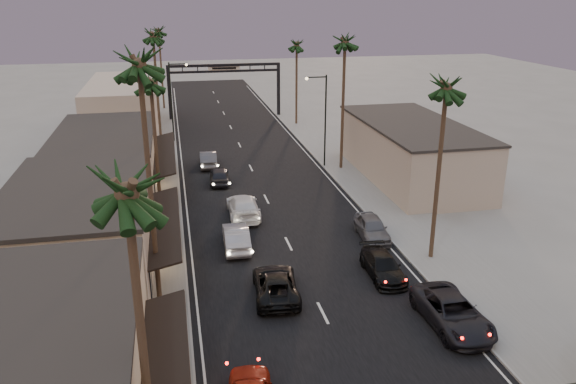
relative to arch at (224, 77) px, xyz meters
name	(u,v)px	position (x,y,z in m)	size (l,w,h in m)	color
ground	(261,188)	(0.00, -30.00, -5.53)	(200.00, 200.00, 0.00)	slate
road	(252,171)	(0.00, -25.00, -5.53)	(14.00, 120.00, 0.02)	black
sidewalk_left	(153,156)	(-9.50, -18.00, -5.47)	(5.00, 92.00, 0.12)	slate
sidewalk_right	(328,147)	(9.50, -18.00, -5.47)	(5.00, 92.00, 0.12)	slate
storefront_mid	(81,235)	(-13.00, -44.00, -2.78)	(8.00, 14.00, 5.50)	#A49383
storefront_far	(107,163)	(-13.00, -28.00, -3.03)	(8.00, 16.00, 5.00)	tan
storefront_dist	(124,106)	(-13.00, -5.00, -2.53)	(8.00, 20.00, 6.00)	#A49383
building_right	(411,152)	(14.00, -30.00, -3.03)	(8.00, 18.00, 5.00)	#A49383
arch	(224,77)	(0.00, 0.00, 0.00)	(15.20, 0.40, 7.27)	black
streetlight_right	(323,114)	(6.92, -25.00, -0.20)	(2.13, 0.30, 9.00)	black
streetlight_left	(174,96)	(-6.92, -12.00, -0.20)	(2.13, 0.30, 9.00)	black
palm_la	(125,179)	(-8.60, -61.00, 5.91)	(3.20, 3.20, 13.20)	#38281C
palm_lb	(138,57)	(-8.60, -48.00, 7.85)	(3.20, 3.20, 15.20)	#38281C
palm_lc	(150,77)	(-8.60, -34.00, 4.94)	(3.20, 3.20, 12.20)	#38281C
palm_ld	(153,32)	(-8.60, -15.00, 6.88)	(3.20, 3.20, 14.20)	#38281C
palm_ra	(447,81)	(8.60, -46.00, 5.91)	(3.20, 3.20, 13.20)	#38281C
palm_rb	(345,38)	(8.60, -26.00, 6.88)	(3.20, 3.20, 14.20)	#38281C
palm_rc	(297,42)	(8.60, -6.00, 4.94)	(3.20, 3.20, 12.20)	#38281C
palm_far	(158,28)	(-8.30, 8.00, 5.91)	(3.20, 3.20, 13.20)	#38281C
oncoming_pickup	(276,284)	(-2.14, -48.66, -4.81)	(2.40, 5.21, 1.45)	black
oncoming_silver	(236,237)	(-3.57, -41.85, -4.76)	(1.64, 4.70, 1.55)	#98979C
oncoming_white	(243,206)	(-2.36, -36.35, -4.72)	(2.27, 5.60, 1.62)	silver
oncoming_dgrey	(219,176)	(-3.44, -28.03, -4.81)	(1.71, 4.24, 1.44)	black
oncoming_grey_far	(208,159)	(-4.03, -22.53, -4.77)	(1.62, 4.64, 1.53)	#45454A
curbside_near	(452,312)	(6.20, -53.49, -4.75)	(2.61, 5.65, 1.57)	black
curbside_black	(383,266)	(4.63, -47.71, -4.85)	(1.90, 4.68, 1.36)	black
curbside_grey	(372,228)	(5.92, -42.21, -4.76)	(1.83, 4.56, 1.55)	#4F5054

